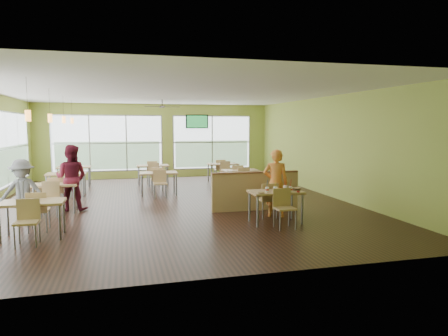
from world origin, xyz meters
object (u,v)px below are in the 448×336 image
(food_basket, at_px, (296,189))
(main_table, at_px, (276,196))
(man_plaid, at_px, (276,183))
(half_wall_divider, at_px, (255,191))

(food_basket, bearing_deg, main_table, 179.21)
(man_plaid, height_order, food_basket, man_plaid)
(main_table, distance_m, food_basket, 0.53)
(man_plaid, xyz_separation_m, food_basket, (0.27, -0.60, -0.06))
(half_wall_divider, bearing_deg, main_table, -90.00)
(man_plaid, bearing_deg, half_wall_divider, -53.35)
(main_table, height_order, food_basket, main_table)
(main_table, height_order, man_plaid, man_plaid)
(half_wall_divider, bearing_deg, man_plaid, -74.57)
(half_wall_divider, bearing_deg, food_basket, -70.77)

